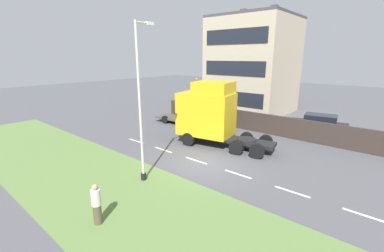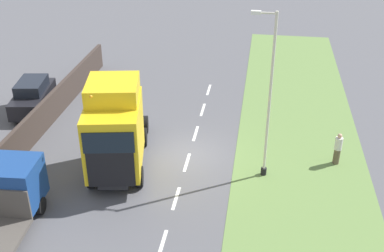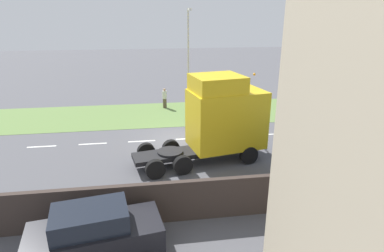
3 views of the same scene
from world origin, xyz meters
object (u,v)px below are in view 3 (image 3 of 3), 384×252
object	(u,v)px
lorry_cab	(222,118)
pedestrian	(165,98)
flatbed_truck	(322,157)
parked_car	(95,235)
lamp_post	(188,70)

from	to	relation	value
lorry_cab	pedestrian	world-z (taller)	lorry_cab
flatbed_truck	pedestrian	world-z (taller)	flatbed_truck
parked_car	lamp_post	world-z (taller)	lamp_post
flatbed_truck	pedestrian	distance (m)	16.24
lorry_cab	pedestrian	bearing A→B (deg)	-177.81
flatbed_truck	parked_car	world-z (taller)	flatbed_truck
lamp_post	pedestrian	size ratio (longest dim) A/B	4.70
lamp_post	pedestrian	xyz separation A→B (m)	(-3.86, -1.66, -3.12)
lorry_cab	flatbed_truck	bearing A→B (deg)	40.39
flatbed_truck	lamp_post	distance (m)	12.32
lorry_cab	lamp_post	distance (m)	7.56
lorry_cab	pedestrian	distance (m)	11.61
lorry_cab	lamp_post	world-z (taller)	lamp_post
parked_car	pedestrian	xyz separation A→B (m)	(-18.66, 3.59, -0.09)
flatbed_truck	lamp_post	world-z (taller)	lamp_post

